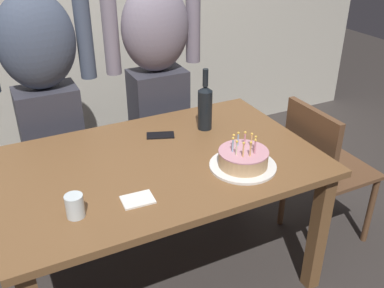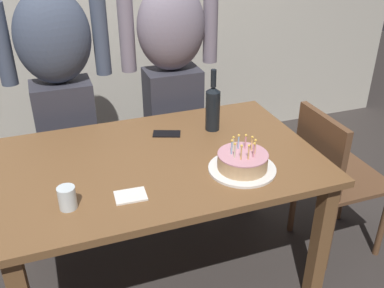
% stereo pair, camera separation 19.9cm
% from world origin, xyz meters
% --- Properties ---
extents(ground_plane, '(10.00, 10.00, 0.00)m').
position_xyz_m(ground_plane, '(0.00, 0.00, 0.00)').
color(ground_plane, '#332D2B').
extents(dining_table, '(1.50, 0.96, 0.74)m').
position_xyz_m(dining_table, '(0.00, 0.00, 0.64)').
color(dining_table, brown).
rests_on(dining_table, ground_plane).
extents(birthday_cake, '(0.31, 0.31, 0.16)m').
position_xyz_m(birthday_cake, '(0.32, -0.23, 0.78)').
color(birthday_cake, white).
rests_on(birthday_cake, dining_table).
extents(water_glass_near, '(0.07, 0.07, 0.09)m').
position_xyz_m(water_glass_near, '(-0.45, -0.25, 0.79)').
color(water_glass_near, silver).
rests_on(water_glass_near, dining_table).
extents(wine_bottle, '(0.08, 0.08, 0.34)m').
position_xyz_m(wine_bottle, '(0.35, 0.20, 0.87)').
color(wine_bottle, black).
rests_on(wine_bottle, dining_table).
extents(cell_phone, '(0.16, 0.12, 0.01)m').
position_xyz_m(cell_phone, '(0.10, 0.23, 0.74)').
color(cell_phone, black).
rests_on(cell_phone, dining_table).
extents(napkin_stack, '(0.14, 0.10, 0.01)m').
position_xyz_m(napkin_stack, '(-0.20, -0.26, 0.74)').
color(napkin_stack, white).
rests_on(napkin_stack, dining_table).
extents(person_man_bearded, '(0.61, 0.27, 1.66)m').
position_xyz_m(person_man_bearded, '(-0.38, 0.71, 0.87)').
color(person_man_bearded, '#33333D').
rests_on(person_man_bearded, ground_plane).
extents(person_woman_cardigan, '(0.61, 0.27, 1.66)m').
position_xyz_m(person_woman_cardigan, '(0.29, 0.71, 0.87)').
color(person_woman_cardigan, '#33333D').
rests_on(person_woman_cardigan, ground_plane).
extents(dining_chair, '(0.42, 0.42, 0.87)m').
position_xyz_m(dining_chair, '(0.94, -0.10, 0.52)').
color(dining_chair, brown).
rests_on(dining_chair, ground_plane).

